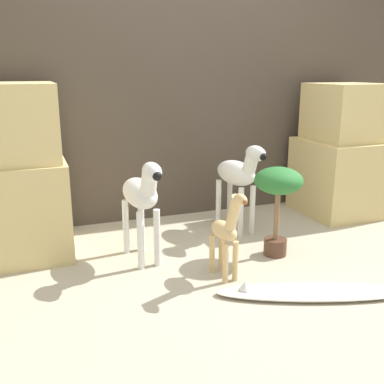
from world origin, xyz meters
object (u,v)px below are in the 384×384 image
at_px(zebra_right, 239,174).
at_px(giraffe_figurine, 226,232).
at_px(zebra_left, 142,195).
at_px(potted_palm_front, 278,190).
at_px(surfboard, 312,292).

height_order(zebra_right, giraffe_figurine, zebra_right).
relative_size(zebra_right, giraffe_figurine, 1.24).
distance_m(zebra_right, zebra_left, 0.89).
relative_size(zebra_right, zebra_left, 1.00).
relative_size(zebra_left, potted_palm_front, 1.15).
distance_m(zebra_left, surfboard, 1.18).
bearing_deg(surfboard, potted_palm_front, 79.91).
height_order(zebra_right, potted_palm_front, zebra_right).
distance_m(zebra_right, potted_palm_front, 0.52).
xyz_separation_m(zebra_right, giraffe_figurine, (-0.44, -0.73, -0.15)).
distance_m(giraffe_figurine, potted_palm_front, 0.53).
bearing_deg(zebra_right, potted_palm_front, -86.76).
distance_m(zebra_left, potted_palm_front, 0.89).
height_order(potted_palm_front, surfboard, potted_palm_front).
bearing_deg(potted_palm_front, surfboard, -100.09).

